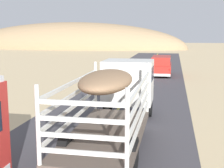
{
  "coord_description": "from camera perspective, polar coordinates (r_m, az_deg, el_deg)",
  "views": [
    {
      "loc": [
        3.0,
        -4.18,
        4.4
      ],
      "look_at": [
        0.0,
        11.2,
        1.77
      ],
      "focal_mm": 50.61,
      "sensor_mm": 36.0,
      "label": 1
    }
  ],
  "objects": [
    {
      "name": "livestock_truck",
      "position": [
        14.32,
        1.72,
        -0.98
      ],
      "size": [
        2.53,
        9.7,
        3.02
      ],
      "color": "silver",
      "rests_on": "road_surface"
    },
    {
      "name": "car_far",
      "position": [
        31.79,
        8.91,
        3.43
      ],
      "size": [
        1.9,
        4.62,
        1.93
      ],
      "color": "#B2261E",
      "rests_on": "road_surface"
    },
    {
      "name": "distant_hill",
      "position": [
        82.56,
        -7.49,
        6.4
      ],
      "size": [
        59.19,
        16.87,
        13.32
      ],
      "primitive_type": "ellipsoid",
      "color": "#997C5A",
      "rests_on": "ground"
    }
  ]
}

